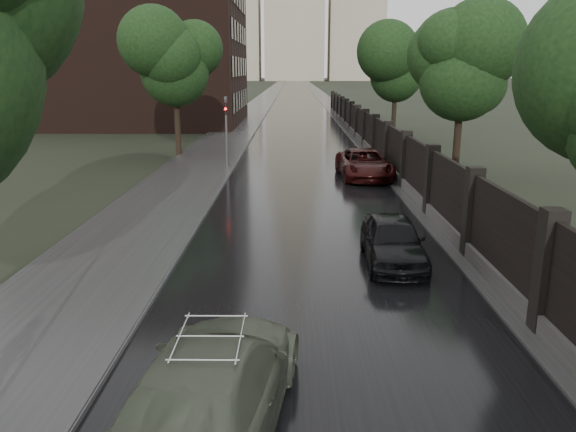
{
  "coord_description": "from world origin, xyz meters",
  "views": [
    {
      "loc": [
        -0.65,
        -5.91,
        5.38
      ],
      "look_at": [
        -0.78,
        9.0,
        1.5
      ],
      "focal_mm": 35.0,
      "sensor_mm": 36.0,
      "label": 1
    }
  ],
  "objects_px": {
    "traffic_light": "(226,126)",
    "car_right_far": "(364,164)",
    "tree_right_b": "(462,79)",
    "volga_sedan": "(212,386)",
    "car_right_near": "(393,240)",
    "tree_left_far": "(175,72)",
    "tree_right_c": "(396,76)"
  },
  "relations": [
    {
      "from": "tree_left_far",
      "to": "car_right_near",
      "type": "xyz_separation_m",
      "value": [
        10.2,
        -20.62,
        -4.55
      ]
    },
    {
      "from": "traffic_light",
      "to": "car_right_near",
      "type": "xyz_separation_m",
      "value": [
        6.5,
        -15.62,
        -1.71
      ]
    },
    {
      "from": "car_right_near",
      "to": "car_right_far",
      "type": "relative_size",
      "value": 0.76
    },
    {
      "from": "tree_left_far",
      "to": "car_right_near",
      "type": "bearing_deg",
      "value": -63.68
    },
    {
      "from": "traffic_light",
      "to": "volga_sedan",
      "type": "height_order",
      "value": "traffic_light"
    },
    {
      "from": "tree_right_c",
      "to": "volga_sedan",
      "type": "height_order",
      "value": "tree_right_c"
    },
    {
      "from": "tree_right_c",
      "to": "car_right_near",
      "type": "distance_m",
      "value": 31.37
    },
    {
      "from": "tree_right_b",
      "to": "car_right_far",
      "type": "xyz_separation_m",
      "value": [
        -4.5,
        0.52,
        -4.21
      ]
    },
    {
      "from": "volga_sedan",
      "to": "car_right_near",
      "type": "height_order",
      "value": "volga_sedan"
    },
    {
      "from": "traffic_light",
      "to": "car_right_near",
      "type": "bearing_deg",
      "value": -67.4
    },
    {
      "from": "car_right_far",
      "to": "tree_right_b",
      "type": "bearing_deg",
      "value": -9.37
    },
    {
      "from": "tree_left_far",
      "to": "tree_right_b",
      "type": "distance_m",
      "value": 17.45
    },
    {
      "from": "car_right_far",
      "to": "tree_right_c",
      "type": "bearing_deg",
      "value": 72.79
    },
    {
      "from": "tree_left_far",
      "to": "car_right_far",
      "type": "relative_size",
      "value": 1.39
    },
    {
      "from": "tree_right_b",
      "to": "tree_right_c",
      "type": "height_order",
      "value": "same"
    },
    {
      "from": "tree_left_far",
      "to": "tree_right_b",
      "type": "height_order",
      "value": "tree_left_far"
    },
    {
      "from": "tree_left_far",
      "to": "traffic_light",
      "type": "height_order",
      "value": "tree_left_far"
    },
    {
      "from": "car_right_far",
      "to": "tree_left_far",
      "type": "bearing_deg",
      "value": 143.02
    },
    {
      "from": "tree_left_far",
      "to": "car_right_far",
      "type": "bearing_deg",
      "value": -34.22
    },
    {
      "from": "tree_right_c",
      "to": "car_right_far",
      "type": "bearing_deg",
      "value": -104.44
    },
    {
      "from": "tree_right_c",
      "to": "traffic_light",
      "type": "relative_size",
      "value": 1.75
    },
    {
      "from": "traffic_light",
      "to": "car_right_far",
      "type": "bearing_deg",
      "value": -18.72
    },
    {
      "from": "tree_left_far",
      "to": "traffic_light",
      "type": "xyz_separation_m",
      "value": [
        3.7,
        -5.01,
        -2.84
      ]
    },
    {
      "from": "tree_left_far",
      "to": "tree_right_b",
      "type": "xyz_separation_m",
      "value": [
        15.5,
        -8.0,
        -0.29
      ]
    },
    {
      "from": "tree_right_c",
      "to": "car_right_near",
      "type": "xyz_separation_m",
      "value": [
        -5.3,
        -30.62,
        -4.26
      ]
    },
    {
      "from": "traffic_light",
      "to": "tree_right_b",
      "type": "bearing_deg",
      "value": -14.24
    },
    {
      "from": "tree_left_far",
      "to": "volga_sedan",
      "type": "xyz_separation_m",
      "value": [
        6.14,
        -28.39,
        -4.47
      ]
    },
    {
      "from": "tree_right_c",
      "to": "car_right_near",
      "type": "height_order",
      "value": "tree_right_c"
    },
    {
      "from": "tree_right_c",
      "to": "traffic_light",
      "type": "height_order",
      "value": "tree_right_c"
    },
    {
      "from": "tree_left_far",
      "to": "volga_sedan",
      "type": "bearing_deg",
      "value": -77.8
    },
    {
      "from": "car_right_near",
      "to": "traffic_light",
      "type": "bearing_deg",
      "value": 114.07
    },
    {
      "from": "tree_right_c",
      "to": "car_right_far",
      "type": "relative_size",
      "value": 1.32
    }
  ]
}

